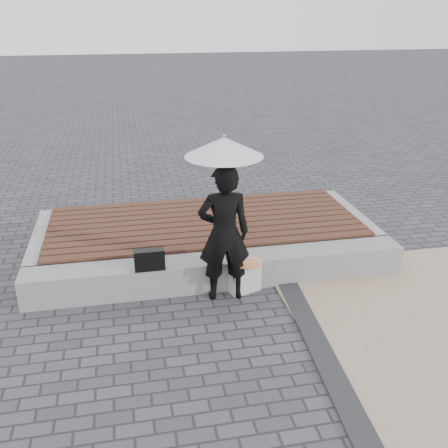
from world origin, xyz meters
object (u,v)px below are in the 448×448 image
Objects in this scene: seating_ledge at (220,271)px; parasol at (224,147)px; handbag at (149,260)px; canvas_tote at (245,277)px; woman at (224,234)px.

parasol reaches higher than seating_ledge.
parasol reaches higher than handbag.
handbag is 0.89× the size of canvas_tote.
woman is 1.51× the size of parasol.
woman reaches higher than canvas_tote.
parasol is (-0.00, -0.32, 1.75)m from seating_ledge.
handbag is (-0.91, 0.16, -1.41)m from parasol.
woman is 0.73m from canvas_tote.
seating_ledge is 0.98m from handbag.
canvas_tote is at bearing -41.42° from seating_ledge.
seating_ledge is 13.34× the size of handbag.
seating_ledge is 0.38m from canvas_tote.
parasol is 1.69m from handbag.
parasol is 3.09× the size of handbag.
handbag reaches higher than canvas_tote.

